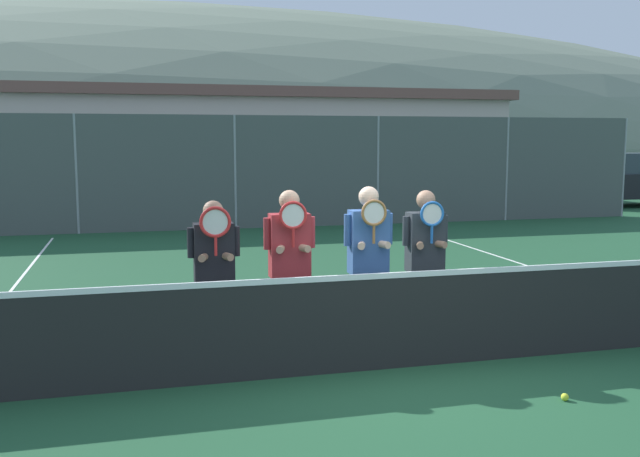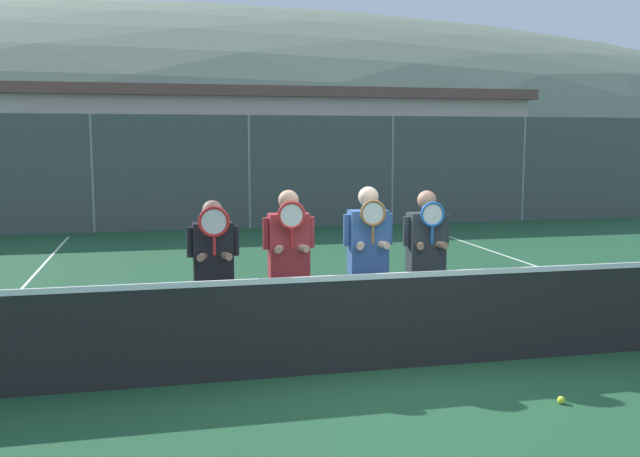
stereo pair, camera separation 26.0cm
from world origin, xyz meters
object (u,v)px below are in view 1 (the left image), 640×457
Objects in this scene: player_leftmost at (214,266)px; player_rightmost at (425,254)px; player_center_left at (290,258)px; car_left_of_center at (161,188)px; car_right_of_center at (495,183)px; car_far_right at (632,179)px; car_center at (335,185)px; tennis_ball_on_court at (565,397)px; player_center_right at (368,255)px.

player_leftmost is 0.96× the size of player_rightmost.
player_center_left reaches higher than player_leftmost.
car_right_of_center is (10.68, 0.27, -0.04)m from car_left_of_center.
player_center_left is at bearing -86.44° from car_left_of_center.
car_far_right is at bearing 45.42° from player_rightmost.
car_left_of_center is 15.97m from car_far_right.
car_left_of_center is at bearing 93.56° from player_center_left.
player_rightmost is 13.63m from car_left_of_center.
player_rightmost is 13.88m from car_center.
player_center_left is at bearing 136.73° from tennis_ball_on_court.
car_far_right is at bearing 42.35° from player_center_left.
player_center_left is 13.47m from car_left_of_center.
car_center is at bearing 78.32° from player_rightmost.
car_far_right is at bearing 0.88° from car_right_of_center.
player_center_left is at bearing -137.65° from car_far_right.
player_center_right is at bearing -171.18° from player_rightmost.
car_left_of_center is (-0.04, 13.38, -0.09)m from player_leftmost.
car_right_of_center is 67.97× the size of tennis_ball_on_court.
player_rightmost is (2.35, -0.03, 0.03)m from player_leftmost.
car_far_right is (14.28, 13.88, -0.14)m from player_center_right.
car_center is at bearing -178.99° from car_right_of_center.
player_leftmost reaches higher than tennis_ball_on_court.
car_center is 10.76m from car_far_right.
player_center_right is 1.03× the size of player_rightmost.
car_far_right reaches higher than car_left_of_center.
car_far_right reaches higher than player_leftmost.
car_far_right reaches higher than tennis_ball_on_court.
player_rightmost is at bearing -101.68° from car_center.
car_far_right reaches higher than car_right_of_center.
car_left_of_center reaches higher than car_center.
player_center_right is 14.15m from car_center.
player_leftmost is at bearing 179.18° from player_rightmost.
player_rightmost reaches higher than car_right_of_center.
player_leftmost is 24.80× the size of tennis_ball_on_court.
car_center is 15.77m from tennis_ball_on_court.
car_left_of_center is 10.68m from car_right_of_center.
tennis_ball_on_court is at bearing -116.36° from car_right_of_center.
tennis_ball_on_court is (-13.05, -15.75, -0.89)m from car_far_right.
player_center_right is at bearing -123.09° from car_right_of_center.
player_center_right is at bearing -4.98° from player_leftmost.
player_leftmost is 0.36× the size of car_center.
tennis_ball_on_court is (2.91, -15.40, -0.88)m from car_left_of_center.
player_center_right reaches higher than car_center.
car_center is (2.81, 13.59, -0.13)m from player_rightmost.
car_center is 1.09× the size of car_far_right.
car_left_of_center reaches higher than player_rightmost.
player_rightmost is 19.34m from car_far_right.
player_center_left reaches higher than car_center.
car_left_of_center is (-0.84, 13.44, -0.14)m from player_center_left.
car_right_of_center is (10.64, 13.66, -0.12)m from player_leftmost.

